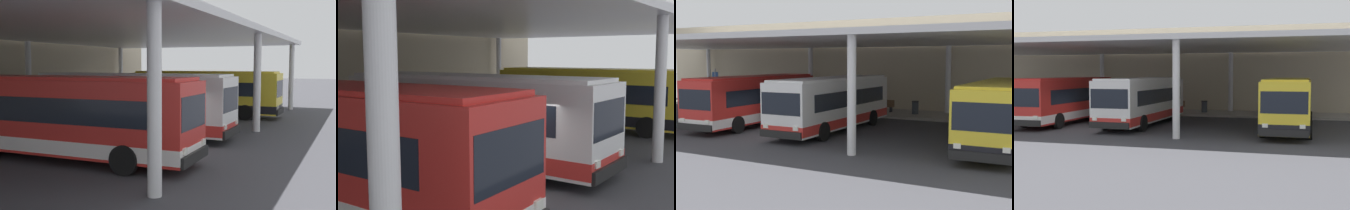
{
  "view_description": "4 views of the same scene",
  "coord_description": "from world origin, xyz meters",
  "views": [
    {
      "loc": [
        -16.09,
        -7.47,
        3.59
      ],
      "look_at": [
        4.88,
        2.19,
        1.37
      ],
      "focal_mm": 44.36,
      "sensor_mm": 36.0,
      "label": 1
    },
    {
      "loc": [
        -9.64,
        -6.78,
        3.84
      ],
      "look_at": [
        6.7,
        4.59,
        1.57
      ],
      "focal_mm": 46.27,
      "sensor_mm": 36.0,
      "label": 2
    },
    {
      "loc": [
        14.81,
        -19.34,
        4.18
      ],
      "look_at": [
        1.75,
        5.03,
        1.32
      ],
      "focal_mm": 46.59,
      "sensor_mm": 36.0,
      "label": 3
    },
    {
      "loc": [
        13.2,
        -25.1,
        3.51
      ],
      "look_at": [
        4.58,
        3.92,
        1.33
      ],
      "focal_mm": 47.88,
      "sensor_mm": 36.0,
      "label": 4
    }
  ],
  "objects": [
    {
      "name": "trash_bin",
      "position": [
        4.3,
        11.46,
        0.68
      ],
      "size": [
        0.52,
        0.52,
        0.98
      ],
      "color": "#33383D",
      "rests_on": "platform_kerb"
    },
    {
      "name": "bus_middle_bay",
      "position": [
        11.73,
        2.44,
        1.66
      ],
      "size": [
        2.78,
        10.55,
        3.17
      ],
      "color": "yellow",
      "rests_on": "ground"
    },
    {
      "name": "ground_plane",
      "position": [
        0.0,
        0.0,
        0.0
      ],
      "size": [
        200.0,
        200.0,
        0.0
      ],
      "primitive_type": "plane",
      "color": "#3D3D42"
    },
    {
      "name": "canopy_shelter",
      "position": [
        0.0,
        5.5,
        5.31
      ],
      "size": [
        40.0,
        17.0,
        5.55
      ],
      "color": "silver",
      "rests_on": "ground"
    },
    {
      "name": "bus_second_bay",
      "position": [
        2.15,
        2.98,
        1.66
      ],
      "size": [
        2.76,
        10.54,
        3.17
      ],
      "color": "white",
      "rests_on": "ground"
    }
  ]
}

